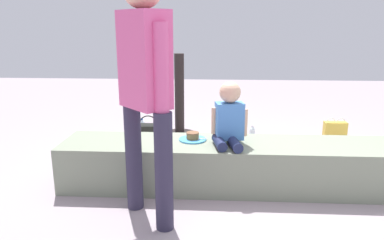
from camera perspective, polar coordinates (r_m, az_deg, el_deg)
The scene contains 12 objects.
ground_plane at distance 2.98m, azimuth 8.12°, elevation -10.35°, with size 12.00×12.00×0.00m, color gray.
concrete_ledge at distance 2.90m, azimuth 8.25°, elevation -7.07°, with size 2.88×0.52×0.37m, color gray.
child_seated at distance 2.75m, azimuth 5.91°, elevation 0.43°, with size 0.28×0.33×0.48m.
adult_standing at distance 2.22m, azimuth -7.47°, elevation 6.95°, with size 0.36×0.37×1.59m.
cake_plate at distance 2.88m, azimuth 0.11°, elevation -2.81°, with size 0.22×0.22×0.07m.
gift_bag at distance 4.18m, azimuth 21.71°, elevation -1.95°, with size 0.24×0.10×0.30m.
railing_post at distance 4.14m, azimuth -2.00°, elevation 2.05°, with size 0.36×0.36×0.96m.
water_bottle_near_gift at distance 4.09m, azimuth 9.53°, elevation -2.14°, with size 0.06×0.06×0.18m.
water_bottle_far_side at distance 4.28m, azimuth -7.93°, elevation -1.18°, with size 0.06×0.06×0.20m.
cake_box_white at distance 3.94m, azimuth 25.17°, elevation -4.31°, with size 0.32×0.32×0.13m, color white.
handbag_black_leather at distance 3.90m, azimuth -6.90°, elevation -2.29°, with size 0.28×0.15×0.33m.
handbag_brown_canvas at distance 3.54m, azimuth 6.93°, elevation -4.36°, with size 0.33×0.12×0.31m.
Camera 1 is at (-0.26, -2.69, 1.25)m, focal length 33.58 mm.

